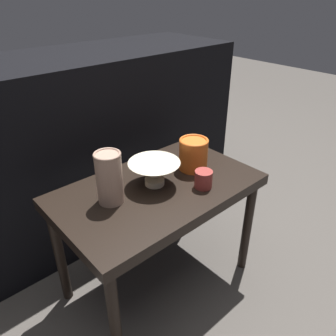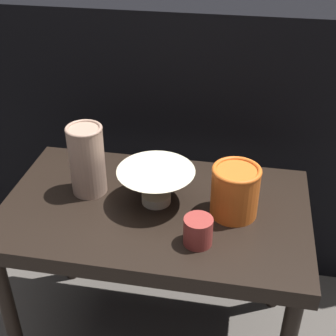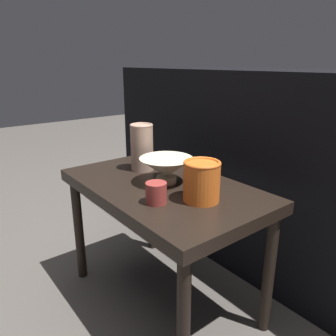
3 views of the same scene
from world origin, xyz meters
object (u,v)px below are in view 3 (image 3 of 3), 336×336
object	(u,v)px
bowl	(166,168)
vase_colorful_right	(202,180)
vase_textured_left	(142,147)
cup	(156,193)

from	to	relation	value
bowl	vase_colorful_right	xyz separation A→B (m)	(0.18, -0.01, 0.01)
vase_textured_left	vase_colorful_right	size ratio (longest dim) A/B	1.44
bowl	vase_colorful_right	size ratio (longest dim) A/B	1.49
vase_textured_left	cup	world-z (taller)	vase_textured_left
vase_colorful_right	cup	xyz separation A→B (m)	(-0.07, -0.11, -0.03)
bowl	vase_textured_left	world-z (taller)	vase_textured_left
vase_colorful_right	cup	world-z (taller)	vase_colorful_right
vase_textured_left	cup	bearing A→B (deg)	-26.57
vase_textured_left	cup	size ratio (longest dim) A/B	2.79
cup	vase_textured_left	bearing A→B (deg)	153.43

